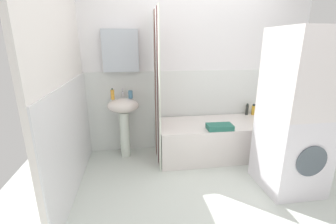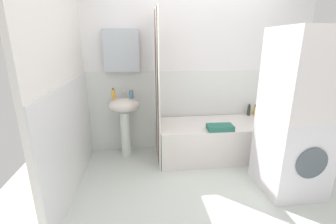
% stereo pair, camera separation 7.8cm
% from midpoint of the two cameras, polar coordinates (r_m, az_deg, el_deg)
% --- Properties ---
extents(ground_plane, '(4.80, 5.60, 0.04)m').
position_cam_midpoint_polar(ground_plane, '(2.79, 10.84, -19.04)').
color(ground_plane, silver).
extents(wall_back_tiled, '(3.60, 0.18, 2.40)m').
position_cam_midpoint_polar(wall_back_tiled, '(3.50, 4.06, 9.21)').
color(wall_back_tiled, white).
rests_on(wall_back_tiled, ground_plane).
extents(wall_left_tiled, '(0.07, 1.81, 2.40)m').
position_cam_midpoint_polar(wall_left_tiled, '(2.62, -25.16, 4.56)').
color(wall_left_tiled, white).
rests_on(wall_left_tiled, ground_plane).
extents(sink, '(0.44, 0.34, 0.86)m').
position_cam_midpoint_polar(sink, '(3.30, -11.54, -0.63)').
color(sink, silver).
rests_on(sink, ground_plane).
extents(faucet, '(0.03, 0.12, 0.12)m').
position_cam_midpoint_polar(faucet, '(3.30, -11.77, 4.62)').
color(faucet, silver).
rests_on(faucet, sink).
extents(soap_dispenser, '(0.05, 0.05, 0.15)m').
position_cam_midpoint_polar(soap_dispenser, '(3.21, -14.21, 4.21)').
color(soap_dispenser, gold).
rests_on(soap_dispenser, sink).
extents(toothbrush_cup, '(0.06, 0.06, 0.11)m').
position_cam_midpoint_polar(toothbrush_cup, '(3.23, -9.92, 4.30)').
color(toothbrush_cup, teal).
rests_on(toothbrush_cup, sink).
extents(bathtub, '(1.64, 0.73, 0.50)m').
position_cam_midpoint_polar(bathtub, '(3.45, 10.78, -6.55)').
color(bathtub, silver).
rests_on(bathtub, ground_plane).
extents(shower_curtain, '(0.01, 0.73, 2.00)m').
position_cam_midpoint_polar(shower_curtain, '(3.04, -3.49, 5.41)').
color(shower_curtain, white).
rests_on(shower_curtain, ground_plane).
extents(body_wash_bottle, '(0.06, 0.06, 0.17)m').
position_cam_midpoint_polar(body_wash_bottle, '(3.86, 19.79, 0.52)').
color(body_wash_bottle, gold).
rests_on(body_wash_bottle, bathtub).
extents(lotion_bottle, '(0.05, 0.05, 0.18)m').
position_cam_midpoint_polar(lotion_bottle, '(3.83, 18.37, 0.56)').
color(lotion_bottle, '#2D302D').
rests_on(lotion_bottle, bathtub).
extents(towel_folded, '(0.34, 0.21, 0.07)m').
position_cam_midpoint_polar(towel_folded, '(3.11, 11.94, -3.61)').
color(towel_folded, '#2C6E5D').
rests_on(towel_folded, bathtub).
extents(washer_dryer_stack, '(0.60, 0.63, 1.75)m').
position_cam_midpoint_polar(washer_dryer_stack, '(2.79, 28.43, -0.39)').
color(washer_dryer_stack, white).
rests_on(washer_dryer_stack, ground_plane).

